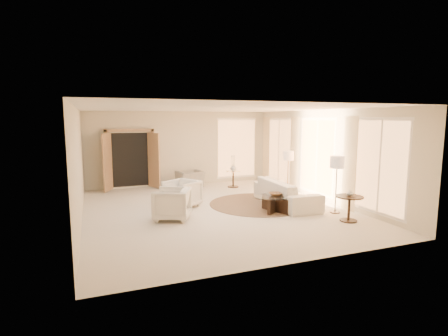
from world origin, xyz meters
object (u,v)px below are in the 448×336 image
object	(u,v)px
sofa	(286,193)
armchair_left	(182,192)
accent_chair	(190,176)
end_vase	(350,193)
bowl	(275,194)
side_vase	(233,167)
floor_lamp_near	(288,158)
end_table	(349,204)
coffee_table	(275,202)
side_table	(233,177)
floor_lamp_far	(337,165)
armchair_right	(172,202)

from	to	relation	value
sofa	armchair_left	xyz separation A→B (m)	(-2.94, 0.82, 0.06)
accent_chair	end_vase	size ratio (longest dim) A/B	5.64
armchair_left	bowl	world-z (taller)	armchair_left
armchair_left	side_vase	distance (m)	3.38
floor_lamp_near	side_vase	world-z (taller)	floor_lamp_near
end_table	end_vase	distance (m)	0.28
coffee_table	side_table	size ratio (longest dim) A/B	2.41
coffee_table	end_vase	distance (m)	1.96
bowl	side_table	bearing A→B (deg)	85.94
accent_chair	coffee_table	xyz separation A→B (m)	(1.23, -4.24, -0.12)
accent_chair	end_vase	xyz separation A→B (m)	(2.51, -5.66, 0.31)
coffee_table	end_table	xyz separation A→B (m)	(1.28, -1.42, 0.16)
floor_lamp_near	bowl	size ratio (longest dim) A/B	4.13
sofa	end_vase	distance (m)	2.12
floor_lamp_far	side_vase	bearing A→B (deg)	105.79
side_table	floor_lamp_near	bearing A→B (deg)	-56.54
sofa	floor_lamp_near	distance (m)	1.70
armchair_right	coffee_table	size ratio (longest dim) A/B	0.58
armchair_left	armchair_right	distance (m)	1.23
coffee_table	side_table	distance (m)	3.67
side_vase	armchair_left	bearing A→B (deg)	-138.17
end_table	side_vase	world-z (taller)	side_vase
armchair_left	side_vase	size ratio (longest dim) A/B	3.42
end_vase	armchair_right	bearing A→B (deg)	157.09
bowl	floor_lamp_far	bearing A→B (deg)	-23.79
armchair_left	accent_chair	xyz separation A→B (m)	(1.02, 2.83, -0.03)
armchair_right	floor_lamp_near	size ratio (longest dim) A/B	0.60
sofa	floor_lamp_far	size ratio (longest dim) A/B	1.64
end_table	floor_lamp_near	world-z (taller)	floor_lamp_near
end_table	side_table	xyz separation A→B (m)	(-1.02, 5.08, -0.06)
sofa	armchair_right	distance (m)	3.48
sofa	armchair_right	bearing A→B (deg)	97.52
side_table	end_vase	world-z (taller)	end_vase
floor_lamp_near	bowl	world-z (taller)	floor_lamp_near
end_table	floor_lamp_near	size ratio (longest dim) A/B	0.46
bowl	floor_lamp_near	bearing A→B (deg)	50.81
coffee_table	bowl	bearing A→B (deg)	0.00
armchair_right	accent_chair	bearing A→B (deg)	-176.66
end_vase	side_vase	world-z (taller)	side_vase
floor_lamp_far	end_vase	distance (m)	0.99
accent_chair	floor_lamp_near	xyz separation A→B (m)	(2.71, -2.43, 0.85)
floor_lamp_far	end_vase	world-z (taller)	floor_lamp_far
end_vase	coffee_table	bearing A→B (deg)	131.99
accent_chair	side_table	world-z (taller)	accent_chair
armchair_right	side_table	size ratio (longest dim) A/B	1.41
sofa	end_table	bearing A→B (deg)	-160.86
floor_lamp_near	floor_lamp_far	xyz separation A→B (m)	(0.00, -2.46, 0.06)
side_table	floor_lamp_near	size ratio (longest dim) A/B	0.42
bowl	end_table	bearing A→B (deg)	-48.01
end_table	side_table	size ratio (longest dim) A/B	1.09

